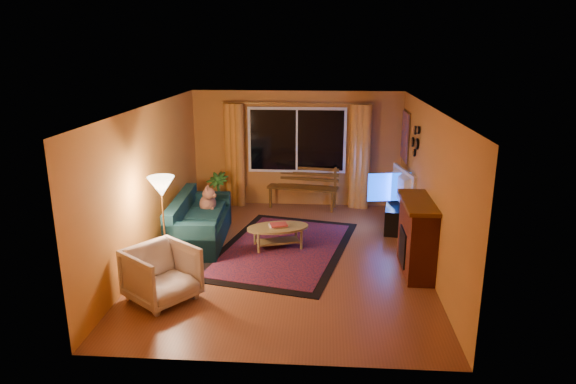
# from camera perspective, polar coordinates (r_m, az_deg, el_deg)

# --- Properties ---
(floor) EXTENTS (4.50, 6.00, 0.02)m
(floor) POSITION_cam_1_polar(r_m,az_deg,el_deg) (8.67, -0.14, -7.30)
(floor) COLOR brown
(floor) RESTS_ON ground
(ceiling) EXTENTS (4.50, 6.00, 0.02)m
(ceiling) POSITION_cam_1_polar(r_m,az_deg,el_deg) (8.02, -0.16, 9.48)
(ceiling) COLOR white
(ceiling) RESTS_ON ground
(wall_back) EXTENTS (4.50, 0.02, 2.50)m
(wall_back) POSITION_cam_1_polar(r_m,az_deg,el_deg) (11.18, 1.00, 4.80)
(wall_back) COLOR #C47D33
(wall_back) RESTS_ON ground
(wall_left) EXTENTS (0.02, 6.00, 2.50)m
(wall_left) POSITION_cam_1_polar(r_m,az_deg,el_deg) (8.71, -15.14, 1.02)
(wall_left) COLOR #C47D33
(wall_left) RESTS_ON ground
(wall_right) EXTENTS (0.02, 6.00, 2.50)m
(wall_right) POSITION_cam_1_polar(r_m,az_deg,el_deg) (8.40, 15.41, 0.45)
(wall_right) COLOR #C47D33
(wall_right) RESTS_ON ground
(window) EXTENTS (2.00, 0.02, 1.30)m
(window) POSITION_cam_1_polar(r_m,az_deg,el_deg) (11.08, 0.98, 5.75)
(window) COLOR black
(window) RESTS_ON wall_back
(curtain_rod) EXTENTS (3.20, 0.03, 0.03)m
(curtain_rod) POSITION_cam_1_polar(r_m,az_deg,el_deg) (10.92, 0.99, 9.85)
(curtain_rod) COLOR #BF8C3F
(curtain_rod) RESTS_ON wall_back
(curtain_left) EXTENTS (0.36, 0.36, 2.24)m
(curtain_left) POSITION_cam_1_polar(r_m,az_deg,el_deg) (11.23, -5.95, 4.10)
(curtain_left) COLOR orange
(curtain_left) RESTS_ON ground
(curtain_right) EXTENTS (0.36, 0.36, 2.24)m
(curtain_right) POSITION_cam_1_polar(r_m,az_deg,el_deg) (11.09, 7.95, 3.87)
(curtain_right) COLOR orange
(curtain_right) RESTS_ON ground
(bench) EXTENTS (1.56, 0.70, 0.45)m
(bench) POSITION_cam_1_polar(r_m,az_deg,el_deg) (11.17, 1.63, -0.62)
(bench) COLOR #4D2D0C
(bench) RESTS_ON ground
(potted_plant) EXTENTS (0.63, 0.63, 0.86)m
(potted_plant) POSITION_cam_1_polar(r_m,az_deg,el_deg) (10.88, -7.83, -0.10)
(potted_plant) COLOR #235B1E
(potted_plant) RESTS_ON ground
(sofa) EXTENTS (0.97, 2.06, 0.81)m
(sofa) POSITION_cam_1_polar(r_m,az_deg,el_deg) (9.35, -9.76, -3.04)
(sofa) COLOR #0C272F
(sofa) RESTS_ON ground
(dog) EXTENTS (0.36, 0.46, 0.46)m
(dog) POSITION_cam_1_polar(r_m,az_deg,el_deg) (9.69, -8.91, -0.93)
(dog) COLOR #945B46
(dog) RESTS_ON sofa
(armchair) EXTENTS (1.12, 1.13, 0.85)m
(armchair) POSITION_cam_1_polar(r_m,az_deg,el_deg) (7.33, -13.88, -8.58)
(armchair) COLOR #C0AFAA
(armchair) RESTS_ON ground
(floor_lamp) EXTENTS (0.34, 0.34, 1.56)m
(floor_lamp) POSITION_cam_1_polar(r_m,az_deg,el_deg) (7.99, -13.61, -3.74)
(floor_lamp) COLOR #BF8C3F
(floor_lamp) RESTS_ON ground
(rug) EXTENTS (2.73, 3.64, 0.02)m
(rug) POSITION_cam_1_polar(r_m,az_deg,el_deg) (8.99, -0.58, -6.30)
(rug) COLOR maroon
(rug) RESTS_ON ground
(coffee_table) EXTENTS (1.35, 1.35, 0.39)m
(coffee_table) POSITION_cam_1_polar(r_m,az_deg,el_deg) (8.98, -1.13, -5.03)
(coffee_table) COLOR #988349
(coffee_table) RESTS_ON ground
(tv_console) EXTENTS (0.55, 1.19, 0.48)m
(tv_console) POSITION_cam_1_polar(r_m,az_deg,el_deg) (10.16, 11.87, -2.61)
(tv_console) COLOR black
(tv_console) RESTS_ON ground
(television) EXTENTS (0.37, 1.19, 0.68)m
(television) POSITION_cam_1_polar(r_m,az_deg,el_deg) (9.99, 12.06, 0.54)
(television) COLOR black
(television) RESTS_ON tv_console
(fireplace) EXTENTS (0.40, 1.20, 1.10)m
(fireplace) POSITION_cam_1_polar(r_m,az_deg,el_deg) (8.20, 14.13, -4.99)
(fireplace) COLOR maroon
(fireplace) RESTS_ON ground
(mirror_cluster) EXTENTS (0.06, 0.60, 0.56)m
(mirror_cluster) POSITION_cam_1_polar(r_m,az_deg,el_deg) (9.52, 13.90, 5.74)
(mirror_cluster) COLOR black
(mirror_cluster) RESTS_ON wall_right
(painting) EXTENTS (0.04, 0.76, 0.96)m
(painting) POSITION_cam_1_polar(r_m,az_deg,el_deg) (10.67, 12.90, 6.05)
(painting) COLOR #D95518
(painting) RESTS_ON wall_right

